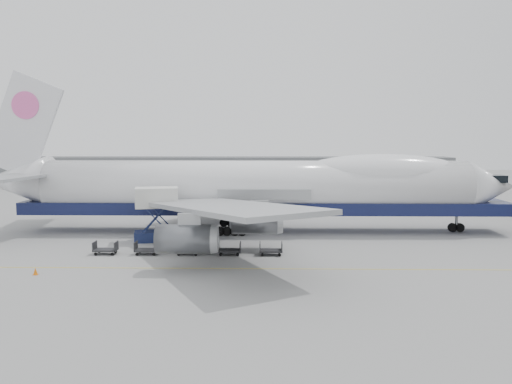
{
  "coord_description": "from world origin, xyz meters",
  "views": [
    {
      "loc": [
        1.19,
        -49.9,
        11.87
      ],
      "look_at": [
        0.08,
        6.0,
        5.63
      ],
      "focal_mm": 35.0,
      "sensor_mm": 36.0,
      "label": 1
    }
  ],
  "objects": [
    {
      "name": "ground",
      "position": [
        0.0,
        0.0,
        0.0
      ],
      "size": [
        260.0,
        260.0,
        0.0
      ],
      "primitive_type": "plane",
      "color": "gray",
      "rests_on": "ground"
    },
    {
      "name": "apron_line",
      "position": [
        0.0,
        -6.0,
        0.01
      ],
      "size": [
        60.0,
        0.15,
        0.01
      ],
      "primitive_type": "cube",
      "color": "gold",
      "rests_on": "ground"
    },
    {
      "name": "hangar",
      "position": [
        -10.0,
        70.0,
        3.5
      ],
      "size": [
        110.0,
        8.0,
        7.0
      ],
      "primitive_type": "cube",
      "color": "slate",
      "rests_on": "ground"
    },
    {
      "name": "airliner",
      "position": [
        0.64,
        12.0,
        5.62
      ],
      "size": [
        67.0,
        55.3,
        19.98
      ],
      "color": "white",
      "rests_on": "ground"
    },
    {
      "name": "catering_truck",
      "position": [
        -11.2,
        5.93,
        3.45
      ],
      "size": [
        5.52,
        4.3,
        6.13
      ],
      "rotation": [
        0.0,
        0.0,
        0.21
      ],
      "color": "#19224B",
      "rests_on": "ground"
    },
    {
      "name": "traffic_cone",
      "position": [
        -18.68,
        -8.34,
        0.29
      ],
      "size": [
        0.42,
        0.42,
        0.62
      ],
      "rotation": [
        0.0,
        0.0,
        -0.31
      ],
      "color": "orange",
      "rests_on": "ground"
    },
    {
      "name": "dolly_0",
      "position": [
        -15.03,
        -0.74,
        0.53
      ],
      "size": [
        2.3,
        1.35,
        1.3
      ],
      "color": "#2D2D30",
      "rests_on": "ground"
    },
    {
      "name": "dolly_1",
      "position": [
        -10.84,
        -0.74,
        0.53
      ],
      "size": [
        2.3,
        1.35,
        1.3
      ],
      "color": "#2D2D30",
      "rests_on": "ground"
    },
    {
      "name": "dolly_2",
      "position": [
        -6.66,
        -0.74,
        0.53
      ],
      "size": [
        2.3,
        1.35,
        1.3
      ],
      "color": "#2D2D30",
      "rests_on": "ground"
    },
    {
      "name": "dolly_3",
      "position": [
        -2.47,
        -0.74,
        0.53
      ],
      "size": [
        2.3,
        1.35,
        1.3
      ],
      "color": "#2D2D30",
      "rests_on": "ground"
    },
    {
      "name": "dolly_4",
      "position": [
        1.71,
        -0.74,
        0.53
      ],
      "size": [
        2.3,
        1.35,
        1.3
      ],
      "color": "#2D2D30",
      "rests_on": "ground"
    }
  ]
}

